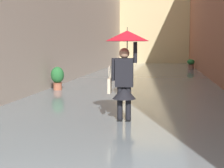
# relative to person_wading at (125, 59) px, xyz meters

# --- Properties ---
(ground_plane) EXTENTS (72.77, 72.77, 0.00)m
(ground_plane) POSITION_rel_person_wading_xyz_m (0.26, -9.82, -1.40)
(ground_plane) COLOR #605B56
(flood_water) EXTENTS (7.24, 35.11, 0.08)m
(flood_water) POSITION_rel_person_wading_xyz_m (0.26, -9.82, -1.36)
(flood_water) COLOR slate
(flood_water) RESTS_ON ground_plane
(building_facade_far) EXTENTS (10.04, 1.80, 8.53)m
(building_facade_far) POSITION_rel_person_wading_xyz_m (0.26, -25.28, 2.87)
(building_facade_far) COLOR tan
(building_facade_far) RESTS_ON ground_plane
(person_wading) EXTENTS (0.93, 0.93, 2.07)m
(person_wading) POSITION_rel_person_wading_xyz_m (0.00, 0.00, 0.00)
(person_wading) COLOR black
(person_wading) RESTS_ON ground_plane
(potted_plant_mid_left) EXTENTS (0.51, 0.51, 0.76)m
(potted_plant_mid_left) POSITION_rel_person_wading_xyz_m (-2.59, -16.75, -0.97)
(potted_plant_mid_left) COLOR brown
(potted_plant_mid_left) RESTS_ON ground_plane
(potted_plant_near_right) EXTENTS (0.48, 0.48, 0.92)m
(potted_plant_near_right) POSITION_rel_person_wading_xyz_m (3.04, -4.59, -0.86)
(potted_plant_near_right) COLOR #9E563D
(potted_plant_near_right) RESTS_ON ground_plane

